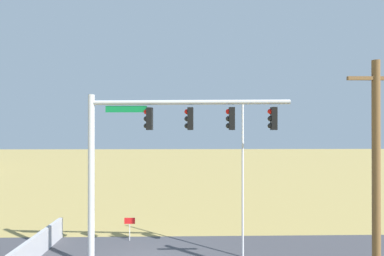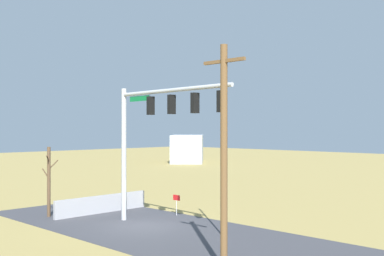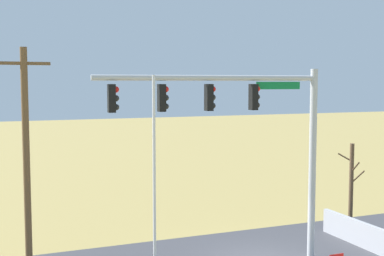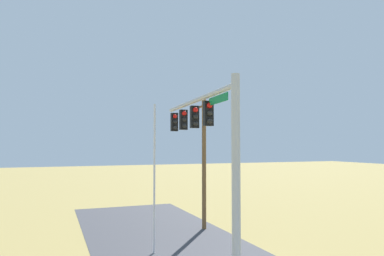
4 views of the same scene
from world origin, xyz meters
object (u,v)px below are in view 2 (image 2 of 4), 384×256
at_px(flagpole, 223,162).
at_px(utility_pole, 224,153).
at_px(distant_building, 187,149).
at_px(bare_tree, 49,181).
at_px(open_sign, 176,200).
at_px(signal_mast, 153,123).

xyz_separation_m(flagpole, utility_pole, (-3.64, 4.18, 0.69)).
bearing_deg(distant_building, utility_pole, -175.87).
relative_size(bare_tree, open_sign, 3.34).
xyz_separation_m(signal_mast, open_sign, (1.61, -3.22, -4.51)).
height_order(signal_mast, utility_pole, utility_pole).
bearing_deg(distant_building, signal_mast, -179.35).
distance_m(flagpole, distant_building, 50.44).
distance_m(signal_mast, bare_tree, 7.77).
bearing_deg(flagpole, utility_pole, 131.08).
distance_m(flagpole, open_sign, 6.57).
height_order(flagpole, open_sign, flagpole).
bearing_deg(signal_mast, open_sign, -63.44).
bearing_deg(utility_pole, flagpole, -48.92).
bearing_deg(open_sign, signal_mast, 116.56).
distance_m(utility_pole, bare_tree, 14.46).
relative_size(utility_pole, distant_building, 0.89).
xyz_separation_m(flagpole, bare_tree, (10.62, 3.27, -1.46)).
distance_m(open_sign, distant_building, 44.87).
relative_size(signal_mast, open_sign, 7.03).
xyz_separation_m(signal_mast, flagpole, (-3.98, -0.99, -1.86)).
bearing_deg(flagpole, signal_mast, 14.00).
bearing_deg(flagpole, distant_building, -42.87).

